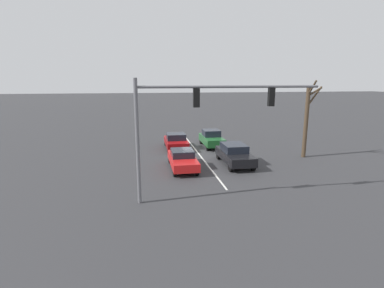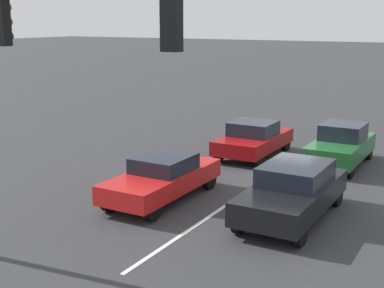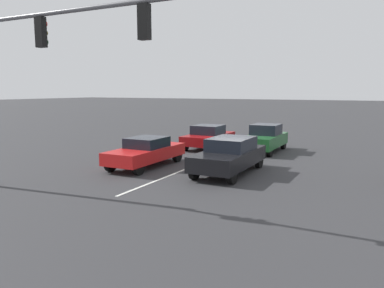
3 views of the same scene
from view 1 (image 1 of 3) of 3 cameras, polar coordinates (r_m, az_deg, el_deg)
The scene contains 8 objects.
ground_plane at distance 27.36m, azimuth 0.72°, elevation -1.17°, with size 240.00×240.00×0.00m, color #333335.
lane_stripe_left_divider at distance 25.33m, azimuth 1.58°, elevation -2.26°, with size 0.12×16.26×0.01m, color silver.
car_black_leftlane_front at distance 22.87m, azimuth 8.11°, elevation -1.89°, with size 1.88×4.62×1.54m.
car_red_midlane_front at distance 21.58m, azimuth -1.81°, elevation -2.88°, with size 1.76×4.51×1.38m.
car_darkgreen_leftlane_second at distance 28.73m, azimuth 3.76°, elevation 1.06°, with size 1.74×4.18×1.60m.
car_maroon_midlane_second at distance 27.81m, azimuth -3.07°, elevation 0.57°, with size 1.92×4.19×1.44m.
traffic_signal_gantry at distance 15.26m, azimuth 0.43°, elevation 5.99°, with size 9.69×0.37×6.41m.
bare_tree_near at distance 26.08m, azimuth 21.08°, elevation 4.66°, with size 1.59×1.51×6.28m.
Camera 1 is at (4.78, 26.19, 6.33)m, focal length 28.00 mm.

